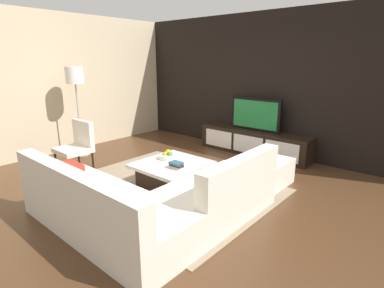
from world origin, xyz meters
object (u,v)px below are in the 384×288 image
Objects in this scene: accent_chair_near at (78,143)px; book_stack at (176,165)px; sectional_couch at (150,202)px; coffee_table at (172,174)px; television at (255,114)px; ottoman at (264,171)px; fruit_bowl at (168,156)px; floor_lamp at (75,80)px; media_console at (254,142)px.

book_stack is at bearing 7.68° from accent_chair_near.
accent_chair_near is 2.03m from book_stack.
sectional_couch is 0.94m from book_stack.
sectional_couch is at bearing -14.36° from accent_chair_near.
accent_chair_near is at bearing -163.00° from coffee_table.
accent_chair_near is at bearing -123.34° from television.
sectional_couch is at bearing -81.28° from television.
coffee_table is at bearing 121.79° from sectional_couch.
ottoman is (0.41, 2.02, -0.08)m from sectional_couch.
book_stack reaches higher than coffee_table.
fruit_bowl reaches higher than ottoman.
fruit_bowl reaches higher than book_stack.
television is at bearing 87.51° from coffee_table.
book_stack is at bearing -1.17° from floor_lamp.
sectional_couch is (0.50, -3.27, 0.03)m from media_console.
media_console is at bearing 82.66° from fruit_bowl.
fruit_bowl is (-0.28, -2.19, 0.18)m from media_console.
ottoman is (3.52, 1.12, -1.30)m from floor_lamp.
sectional_couch is 2.06m from ottoman.
fruit_bowl is at bearing 150.29° from book_stack.
media_console is 2.16× the size of television.
book_stack is (0.40, -0.23, 0.00)m from fruit_bowl.
floor_lamp is (-2.51, -0.07, 1.30)m from coffee_table.
coffee_table is 4.87× the size of book_stack.
accent_chair_near is 0.49× the size of floor_lamp.
television is at bearing 92.80° from book_stack.
fruit_bowl is (2.32, 0.17, -1.08)m from floor_lamp.
coffee_table is 1.45m from ottoman.
ottoman is at bearing 25.66° from accent_chair_near.
media_console reaches higher than book_stack.
fruit_bowl is (1.58, 0.64, -0.06)m from accent_chair_near.
book_stack is at bearing -124.03° from ottoman.
television is at bearing 98.72° from sectional_couch.
sectional_couch is 11.20× the size of book_stack.
floor_lamp is at bearing -137.74° from television.
fruit_bowl is at bearing 150.77° from coffee_table.
sectional_couch is 1.34m from fruit_bowl.
floor_lamp is at bearing -178.37° from coffee_table.
media_console is 0.58m from television.
ottoman is at bearing 46.00° from coffee_table.
television reaches higher than book_stack.
floor_lamp is at bearing -137.74° from media_console.
fruit_bowl is at bearing 126.17° from sectional_couch.
media_console is 3.40m from accent_chair_near.
coffee_table is at bearing -29.23° from fruit_bowl.
ottoman is at bearing 78.50° from sectional_couch.
fruit_bowl reaches higher than coffee_table.
television is 3.88× the size of fruit_bowl.
coffee_table is 2.83m from floor_lamp.
accent_chair_near is 1.34m from floor_lamp.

